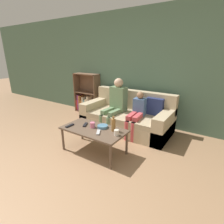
# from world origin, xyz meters

# --- Properties ---
(ground_plane) EXTENTS (22.00, 22.00, 0.00)m
(ground_plane) POSITION_xyz_m (0.00, 0.00, 0.00)
(ground_plane) COLOR #997251
(wall_back) EXTENTS (12.00, 0.06, 2.60)m
(wall_back) POSITION_xyz_m (0.00, 2.87, 1.30)
(wall_back) COLOR #4C6B56
(wall_back) RESTS_ON ground_plane
(couch) EXTENTS (1.96, 0.93, 0.84)m
(couch) POSITION_xyz_m (0.07, 2.26, 0.27)
(couch) COLOR tan
(couch) RESTS_ON ground_plane
(bookshelf) EXTENTS (0.77, 0.28, 1.11)m
(bookshelf) POSITION_xyz_m (-1.53, 2.72, 0.43)
(bookshelf) COLOR brown
(bookshelf) RESTS_ON ground_plane
(coffee_table) EXTENTS (1.10, 0.57, 0.44)m
(coffee_table) POSITION_xyz_m (0.08, 1.07, 0.40)
(coffee_table) COLOR brown
(coffee_table) RESTS_ON ground_plane
(person_adult) EXTENTS (0.37, 0.66, 1.13)m
(person_adult) POSITION_xyz_m (-0.16, 2.17, 0.64)
(person_adult) COLOR #66845B
(person_adult) RESTS_ON ground_plane
(person_child) EXTENTS (0.28, 0.65, 0.90)m
(person_child) POSITION_xyz_m (0.37, 2.12, 0.50)
(person_child) COLOR #C6474C
(person_child) RESTS_ON ground_plane
(cup_near) EXTENTS (0.08, 0.08, 0.09)m
(cup_near) POSITION_xyz_m (0.02, 1.11, 0.48)
(cup_near) COLOR pink
(cup_near) RESTS_ON coffee_table
(cup_far) EXTENTS (0.08, 0.08, 0.09)m
(cup_far) POSITION_xyz_m (0.53, 1.08, 0.48)
(cup_far) COLOR silver
(cup_far) RESTS_ON coffee_table
(tv_remote_0) EXTENTS (0.12, 0.17, 0.02)m
(tv_remote_0) POSITION_xyz_m (-0.14, 1.11, 0.45)
(tv_remote_0) COLOR black
(tv_remote_0) RESTS_ON coffee_table
(tv_remote_1) EXTENTS (0.05, 0.17, 0.02)m
(tv_remote_1) POSITION_xyz_m (-0.34, 0.93, 0.45)
(tv_remote_1) COLOR black
(tv_remote_1) RESTS_ON coffee_table
(tv_remote_2) EXTENTS (0.13, 0.17, 0.02)m
(tv_remote_2) POSITION_xyz_m (0.24, 0.99, 0.45)
(tv_remote_2) COLOR #B7B7BC
(tv_remote_2) RESTS_ON coffee_table
(snack_bowl) EXTENTS (0.18, 0.18, 0.05)m
(snack_bowl) POSITION_xyz_m (0.18, 1.19, 0.46)
(snack_bowl) COLOR teal
(snack_bowl) RESTS_ON coffee_table
(bottle) EXTENTS (0.07, 0.07, 0.26)m
(bottle) POSITION_xyz_m (0.40, 1.19, 0.55)
(bottle) COLOR olive
(bottle) RESTS_ON coffee_table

